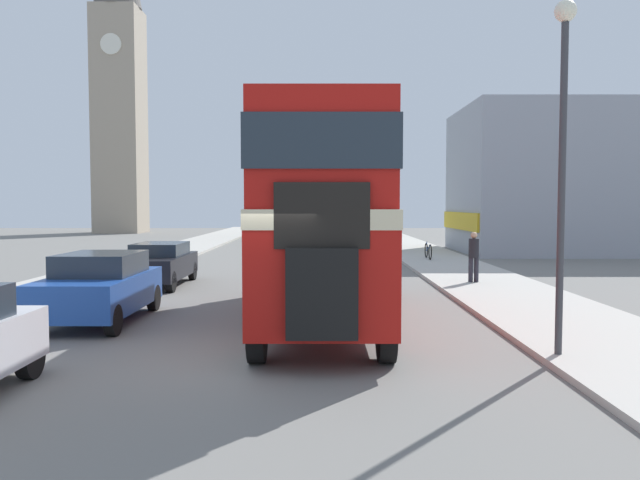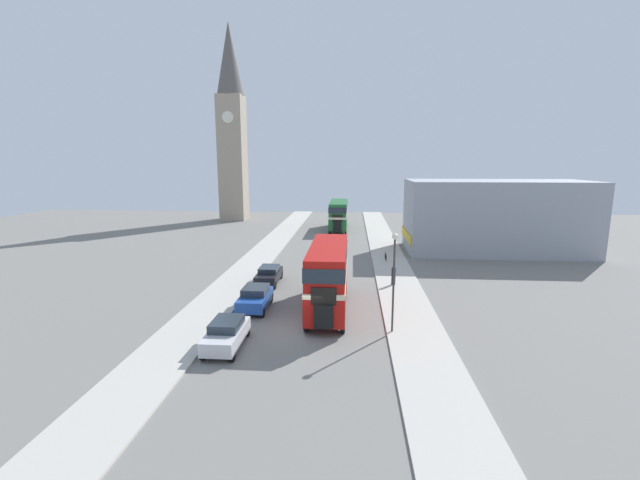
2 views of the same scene
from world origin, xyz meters
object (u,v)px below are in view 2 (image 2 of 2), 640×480
Objects in this scene: bus_distant at (339,213)px; church_tower at (231,122)px; car_parked_near at (226,333)px; street_lamp at (394,268)px; pedestrian_walking at (394,274)px; double_decker_bus at (328,272)px; bicycle_on_pavement at (386,257)px; car_parked_mid at (255,298)px; car_parked_far at (269,275)px.

bus_distant is 24.95m from church_tower.
street_lamp reaches higher than car_parked_near.
pedestrian_walking reaches higher than car_parked_near.
double_decker_bus is 5.91× the size of pedestrian_walking.
bicycle_on_pavement is 0.30× the size of street_lamp.
double_decker_bus reaches higher than bicycle_on_pavement.
pedestrian_walking is (9.95, 6.20, 0.25)m from car_parked_mid.
car_parked_far is 43.59m from church_tower.
car_parked_mid is at bearing 158.41° from street_lamp.
street_lamp is (9.24, -9.83, 3.23)m from car_parked_far.
street_lamp reaches higher than car_parked_mid.
car_parked_mid is 11.73m from pedestrian_walking.
double_decker_bus is 34.74m from bus_distant.
double_decker_bus is at bearing -67.19° from church_tower.
pedestrian_walking is at bearing 84.32° from street_lamp.
church_tower reaches higher than bus_distant.
bus_distant reaches higher than car_parked_far.
double_decker_bus is 2.38× the size of car_parked_near.
double_decker_bus is 2.45× the size of car_parked_mid.
double_decker_bus is 0.30× the size of church_tower.
bus_distant is 2.51× the size of car_parked_mid.
bus_distant is (-0.43, 34.74, -0.16)m from double_decker_bus.
street_lamp is (9.17, 2.60, 3.18)m from car_parked_near.
car_parked_far is 13.87m from street_lamp.
car_parked_far is at bearing 92.42° from car_parked_mid.
car_parked_mid is 0.97× the size of car_parked_far.
bus_distant is at bearing 82.56° from car_parked_mid.
double_decker_bus is 7.97m from pedestrian_walking.
bus_distant is at bearing 100.63° from pedestrian_walking.
bicycle_on_pavement is 18.85m from street_lamp.
pedestrian_walking is 0.28× the size of street_lamp.
bus_distant is at bearing 105.22° from bicycle_on_pavement.
double_decker_bus reaches higher than car_parked_mid.
bicycle_on_pavement is at bearing -51.41° from church_tower.
car_parked_mid is 10.16m from street_lamp.
street_lamp is at bearing -95.68° from pedestrian_walking.
pedestrian_walking is (4.96, 6.03, -1.60)m from double_decker_bus.
street_lamp is 54.72m from church_tower.
car_parked_mid is 2.24× the size of bicycle_on_pavement.
church_tower reaches higher than car_parked_mid.
street_lamp is at bearing -46.74° from car_parked_far.
car_parked_far is at bearing -70.69° from church_tower.
car_parked_mid is 49.26m from church_tower.
bicycle_on_pavement is (0.04, 8.74, -0.56)m from pedestrian_walking.
street_lamp is (8.98, -3.55, 3.16)m from car_parked_mid.
car_parked_far is (-5.26, 6.10, -1.91)m from double_decker_bus.
street_lamp reaches higher than pedestrian_walking.
pedestrian_walking is 8.76m from bicycle_on_pavement.
street_lamp is (3.99, -3.73, 1.31)m from double_decker_bus.
car_parked_near is at bearing -96.60° from bus_distant.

